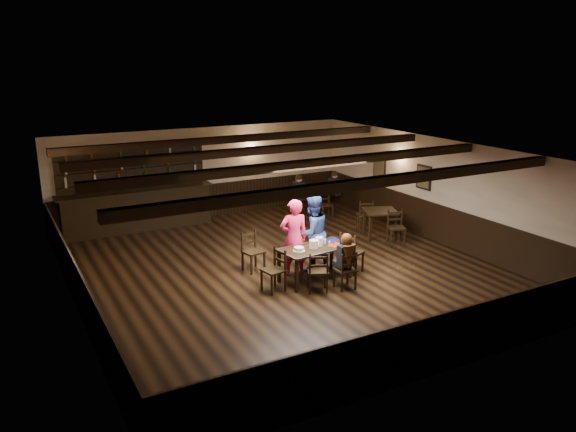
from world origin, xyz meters
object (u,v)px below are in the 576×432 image
cake (299,249)px  bar_counter (137,204)px  dining_table (315,251)px  man_blue (312,233)px  chair_near_left (318,269)px  woman_pink (294,238)px  chair_near_right (347,268)px

cake → bar_counter: bar_counter is taller
cake → dining_table: bearing=4.9°
dining_table → man_blue: bearing=65.7°
man_blue → cake: size_ratio=6.78×
dining_table → chair_near_left: (-0.30, -0.61, -0.16)m
dining_table → woman_pink: size_ratio=0.93×
dining_table → cake: bearing=-175.1°
dining_table → chair_near_right: size_ratio=1.95×
bar_counter → cake: bearing=-70.5°
woman_pink → man_blue: man_blue is taller
bar_counter → dining_table: bearing=-66.6°
woman_pink → bar_counter: bar_counter is taller
man_blue → bar_counter: 5.70m
man_blue → bar_counter: (-2.68, 5.03, -0.15)m
cake → chair_near_right: bearing=-45.2°
cake → bar_counter: (-1.99, 5.63, -0.06)m
chair_near_left → man_blue: size_ratio=0.50×
woman_pink → cake: (-0.17, -0.53, -0.08)m
chair_near_left → chair_near_right: 0.62m
dining_table → woman_pink: woman_pink is taller
man_blue → cake: bearing=37.1°
chair_near_right → dining_table: bearing=111.4°
chair_near_left → man_blue: bearing=64.6°
dining_table → man_blue: (0.26, 0.57, 0.21)m
chair_near_right → cake: bearing=134.8°
chair_near_right → woman_pink: size_ratio=0.48×
dining_table → bar_counter: bearing=113.4°
bar_counter → chair_near_left: bearing=-71.1°
chair_near_left → bar_counter: size_ratio=0.21×
dining_table → chair_near_right: (0.30, -0.77, -0.19)m
woman_pink → dining_table: bearing=129.9°
chair_near_right → woman_pink: woman_pink is taller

